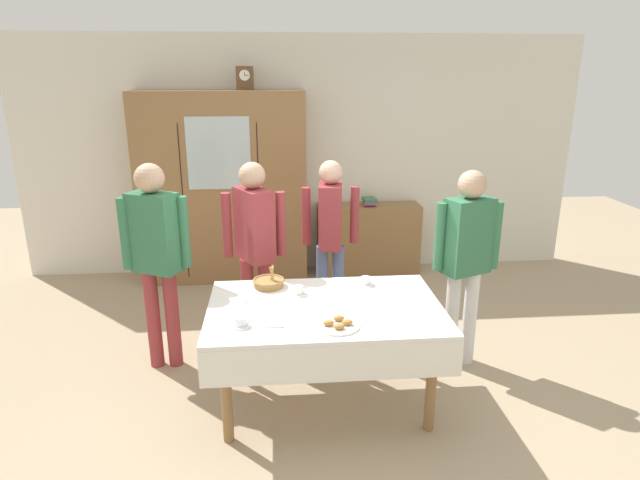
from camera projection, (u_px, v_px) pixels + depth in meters
ground_plane at (322, 385)px, 4.11m from camera, size 12.00×12.00×0.00m
back_wall at (302, 157)px, 6.22m from camera, size 6.40×0.10×2.70m
dining_table at (325, 322)px, 3.69m from camera, size 1.61×1.05×0.76m
wall_cabinet at (223, 188)px, 5.96m from camera, size 1.84×0.46×2.11m
mantel_clock at (245, 78)px, 5.63m from camera, size 0.18×0.11×0.24m
bookshelf_low at (368, 239)px, 6.34m from camera, size 1.19×0.35×0.82m
book_stack at (369, 202)px, 6.20m from camera, size 0.16×0.23×0.09m
tea_cup_center at (298, 291)px, 3.87m from camera, size 0.13×0.13×0.06m
tea_cup_mid_left at (366, 281)px, 4.05m from camera, size 0.13×0.13×0.06m
tea_cup_back_edge at (241, 322)px, 3.39m from camera, size 0.13×0.13×0.06m
bread_basket at (269, 282)px, 4.01m from camera, size 0.24×0.24×0.16m
pastry_plate at (338, 324)px, 3.39m from camera, size 0.28×0.28×0.05m
spoon_near_right at (243, 302)px, 3.75m from camera, size 0.12×0.02×0.01m
spoon_front_edge at (278, 327)px, 3.38m from camera, size 0.12×0.02×0.01m
spoon_mid_left at (381, 296)px, 3.86m from camera, size 0.12×0.02×0.01m
person_behind_table_left at (330, 228)px, 4.86m from camera, size 0.52×0.38×1.56m
person_beside_shelf at (254, 238)px, 4.44m from camera, size 0.52×0.41×1.61m
person_behind_table_right at (467, 251)px, 4.17m from camera, size 0.52×0.32×1.60m
person_by_cabinet at (156, 247)px, 4.11m from camera, size 0.52×0.34×1.66m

